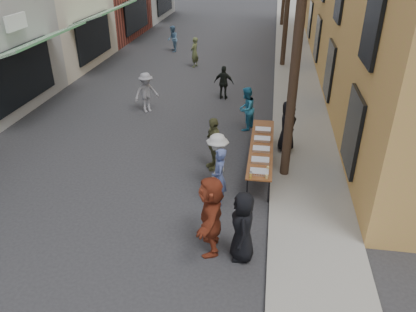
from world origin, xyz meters
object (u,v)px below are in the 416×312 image
(catering_tray_sausage, at_px, (259,172))
(guest_front_a, at_px, (243,227))
(utility_pole_near, at_px, (300,21))
(guest_front_c, at_px, (246,109))
(serving_table, at_px, (261,147))
(server, at_px, (287,126))

(catering_tray_sausage, relative_size, guest_front_a, 0.30)
(utility_pole_near, relative_size, guest_front_c, 5.53)
(serving_table, xyz_separation_m, server, (0.78, 1.18, 0.23))
(guest_front_c, xyz_separation_m, server, (1.46, -1.62, 0.13))
(catering_tray_sausage, bearing_deg, guest_front_a, -95.74)
(utility_pole_near, distance_m, guest_front_a, 5.31)
(catering_tray_sausage, xyz_separation_m, guest_front_a, (-0.25, -2.47, 0.05))
(serving_table, height_order, guest_front_c, guest_front_c)
(guest_front_a, xyz_separation_m, server, (1.03, 5.31, 0.11))
(utility_pole_near, distance_m, server, 3.89)
(serving_table, bearing_deg, guest_front_c, 103.62)
(serving_table, distance_m, server, 1.44)
(utility_pole_near, relative_size, catering_tray_sausage, 18.00)
(serving_table, height_order, catering_tray_sausage, catering_tray_sausage)
(server, bearing_deg, utility_pole_near, -167.08)
(serving_table, relative_size, catering_tray_sausage, 8.00)
(utility_pole_near, relative_size, serving_table, 2.25)
(catering_tray_sausage, height_order, server, server)
(catering_tray_sausage, height_order, guest_front_c, guest_front_c)
(utility_pole_near, distance_m, serving_table, 3.88)
(serving_table, bearing_deg, catering_tray_sausage, -90.00)
(guest_front_c, bearing_deg, guest_front_a, 23.64)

